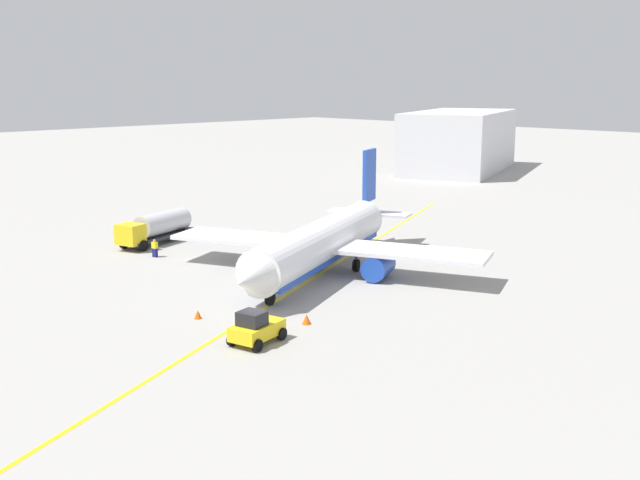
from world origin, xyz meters
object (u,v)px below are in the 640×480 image
Objects in this scene: refueling_worker at (155,249)px; safety_cone_nose at (198,314)px; safety_cone_wingtip at (307,319)px; pushback_tug at (256,328)px; airplane at (322,243)px; fuel_tanker at (156,227)px.

safety_cone_nose is at bearing 64.98° from refueling_worker.
refueling_worker is 2.42× the size of safety_cone_wingtip.
pushback_tug is 6.38× the size of safety_cone_nose.
pushback_tug is 6.81m from safety_cone_nose.
airplane reaches higher than refueling_worker.
airplane is 17.46× the size of refueling_worker.
airplane is at bearing -148.84° from pushback_tug.
pushback_tug is (15.79, 9.55, -1.64)m from airplane.
safety_cone_nose is at bearing 10.30° from airplane.
fuel_tanker is 32.59m from pushback_tug.
pushback_tug is (12.55, 30.07, -0.71)m from fuel_tanker.
safety_cone_nose is (15.34, 2.79, -2.34)m from airplane.
refueling_worker is 2.77× the size of safety_cone_nose.
refueling_worker is at bearing -109.71° from pushback_tug.
pushback_tug reaches higher than refueling_worker.
pushback_tug reaches higher than safety_cone_wingtip.
airplane is 20.80m from fuel_tanker.
fuel_tanker is at bearing -117.43° from safety_cone_nose.
safety_cone_nose is at bearing 62.57° from fuel_tanker.
fuel_tanker reaches higher than safety_cone_nose.
fuel_tanker is 16.68× the size of safety_cone_nose.
airplane reaches higher than safety_cone_nose.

